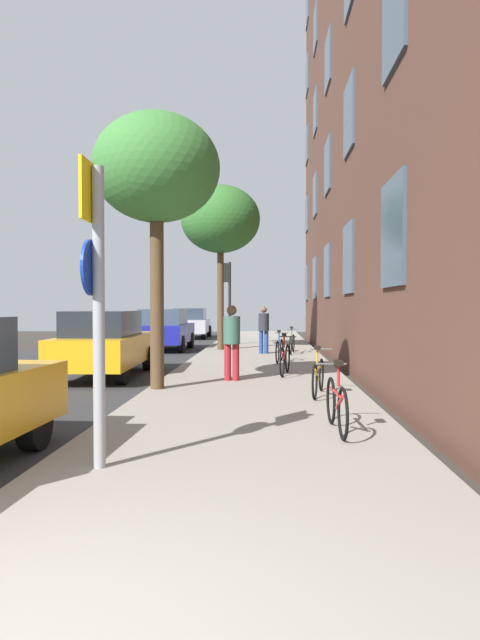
{
  "coord_description": "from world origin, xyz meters",
  "views": [
    {
      "loc": [
        1.37,
        -2.28,
        1.75
      ],
      "look_at": [
        0.61,
        13.63,
        1.35
      ],
      "focal_mm": 31.49,
      "sensor_mm": 36.0,
      "label": 1
    }
  ],
  "objects_px": {
    "car_1": "(105,343)",
    "tree_near": "(156,171)",
    "car_2": "(164,329)",
    "sign_post": "(96,289)",
    "bicycle_0": "(337,404)",
    "car_3": "(191,323)",
    "bicycle_4": "(292,343)",
    "pedestrian_1": "(264,327)",
    "pedestrian_0": "(232,338)",
    "tree_far": "(220,220)",
    "bicycle_3": "(280,350)",
    "bicycle_1": "(318,376)",
    "traffic_light": "(227,288)",
    "bicycle_2": "(285,358)"
  },
  "relations": [
    {
      "from": "tree_far",
      "to": "car_3",
      "type": "height_order",
      "value": "tree_far"
    },
    {
      "from": "pedestrian_1",
      "to": "pedestrian_0",
      "type": "bearing_deg",
      "value": -95.38
    },
    {
      "from": "bicycle_4",
      "to": "car_2",
      "type": "bearing_deg",
      "value": 151.86
    },
    {
      "from": "traffic_light",
      "to": "bicycle_0",
      "type": "bearing_deg",
      "value": -81.08
    },
    {
      "from": "car_1",
      "to": "tree_near",
      "type": "bearing_deg",
      "value": -55.34
    },
    {
      "from": "pedestrian_0",
      "to": "car_2",
      "type": "xyz_separation_m",
      "value": [
        -3.27,
        9.69,
        -0.22
      ]
    },
    {
      "from": "traffic_light",
      "to": "tree_far",
      "type": "bearing_deg",
      "value": -90.82
    },
    {
      "from": "tree_near",
      "to": "pedestrian_0",
      "type": "height_order",
      "value": "tree_near"
    },
    {
      "from": "bicycle_3",
      "to": "bicycle_0",
      "type": "bearing_deg",
      "value": -86.58
    },
    {
      "from": "sign_post",
      "to": "bicycle_4",
      "type": "xyz_separation_m",
      "value": [
        2.57,
        13.73,
        -1.44
      ]
    },
    {
      "from": "bicycle_3",
      "to": "car_2",
      "type": "distance_m",
      "value": 7.15
    },
    {
      "from": "tree_far",
      "to": "bicycle_0",
      "type": "bearing_deg",
      "value": -79.03
    },
    {
      "from": "bicycle_4",
      "to": "car_3",
      "type": "bearing_deg",
      "value": 114.44
    },
    {
      "from": "tree_far",
      "to": "bicycle_2",
      "type": "xyz_separation_m",
      "value": [
        2.16,
        -7.6,
        -4.45
      ]
    },
    {
      "from": "bicycle_0",
      "to": "bicycle_1",
      "type": "xyz_separation_m",
      "value": [
        0.03,
        3.0,
        -0.01
      ]
    },
    {
      "from": "sign_post",
      "to": "tree_far",
      "type": "xyz_separation_m",
      "value": [
        -0.02,
        15.33,
        3.04
      ]
    },
    {
      "from": "bicycle_3",
      "to": "car_3",
      "type": "relative_size",
      "value": 0.38
    },
    {
      "from": "bicycle_2",
      "to": "pedestrian_1",
      "type": "relative_size",
      "value": 1.02
    },
    {
      "from": "bicycle_3",
      "to": "car_2",
      "type": "xyz_separation_m",
      "value": [
        -4.4,
        5.62,
        0.36
      ]
    },
    {
      "from": "bicycle_2",
      "to": "pedestrian_0",
      "type": "height_order",
      "value": "pedestrian_0"
    },
    {
      "from": "traffic_light",
      "to": "bicycle_1",
      "type": "distance_m",
      "value": 13.94
    },
    {
      "from": "bicycle_4",
      "to": "pedestrian_0",
      "type": "bearing_deg",
      "value": -102.97
    },
    {
      "from": "sign_post",
      "to": "bicycle_0",
      "type": "height_order",
      "value": "sign_post"
    },
    {
      "from": "tree_near",
      "to": "car_1",
      "type": "height_order",
      "value": "tree_near"
    },
    {
      "from": "pedestrian_1",
      "to": "car_3",
      "type": "distance_m",
      "value": 11.73
    },
    {
      "from": "bicycle_2",
      "to": "pedestrian_0",
      "type": "relative_size",
      "value": 0.99
    },
    {
      "from": "traffic_light",
      "to": "bicycle_1",
      "type": "xyz_separation_m",
      "value": [
        2.63,
        -13.54,
        -2.05
      ]
    },
    {
      "from": "bicycle_3",
      "to": "pedestrian_1",
      "type": "bearing_deg",
      "value": 99.21
    },
    {
      "from": "bicycle_0",
      "to": "bicycle_4",
      "type": "distance_m",
      "value": 12.0
    },
    {
      "from": "bicycle_0",
      "to": "bicycle_4",
      "type": "bearing_deg",
      "value": 90.2
    },
    {
      "from": "traffic_light",
      "to": "car_2",
      "type": "height_order",
      "value": "traffic_light"
    },
    {
      "from": "car_2",
      "to": "bicycle_4",
      "type": "bearing_deg",
      "value": -28.14
    },
    {
      "from": "sign_post",
      "to": "traffic_light",
      "type": "relative_size",
      "value": 0.88
    },
    {
      "from": "sign_post",
      "to": "bicycle_2",
      "type": "distance_m",
      "value": 8.15
    },
    {
      "from": "tree_far",
      "to": "bicycle_3",
      "type": "distance_m",
      "value": 6.75
    },
    {
      "from": "bicycle_2",
      "to": "car_2",
      "type": "relative_size",
      "value": 0.41
    },
    {
      "from": "sign_post",
      "to": "car_2",
      "type": "xyz_separation_m",
      "value": [
        -2.33,
        16.35,
        -1.08
      ]
    },
    {
      "from": "tree_near",
      "to": "bicycle_0",
      "type": "distance_m",
      "value": 6.17
    },
    {
      "from": "bicycle_0",
      "to": "car_3",
      "type": "distance_m",
      "value": 23.49
    },
    {
      "from": "bicycle_4",
      "to": "bicycle_2",
      "type": "bearing_deg",
      "value": -94.15
    },
    {
      "from": "pedestrian_1",
      "to": "bicycle_3",
      "type": "bearing_deg",
      "value": -80.79
    },
    {
      "from": "car_2",
      "to": "pedestrian_0",
      "type": "bearing_deg",
      "value": -71.36
    },
    {
      "from": "pedestrian_1",
      "to": "car_3",
      "type": "relative_size",
      "value": 0.37
    },
    {
      "from": "bicycle_0",
      "to": "pedestrian_1",
      "type": "distance_m",
      "value": 11.98
    },
    {
      "from": "car_2",
      "to": "car_1",
      "type": "bearing_deg",
      "value": -89.58
    },
    {
      "from": "bicycle_4",
      "to": "tree_near",
      "type": "bearing_deg",
      "value": -109.91
    },
    {
      "from": "car_2",
      "to": "sign_post",
      "type": "bearing_deg",
      "value": -81.9
    },
    {
      "from": "bicycle_4",
      "to": "pedestrian_1",
      "type": "xyz_separation_m",
      "value": [
        -0.97,
        -0.07,
        0.56
      ]
    },
    {
      "from": "traffic_light",
      "to": "pedestrian_0",
      "type": "distance_m",
      "value": 11.73
    },
    {
      "from": "tree_near",
      "to": "bicycle_3",
      "type": "distance_m",
      "value": 7.09
    }
  ]
}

